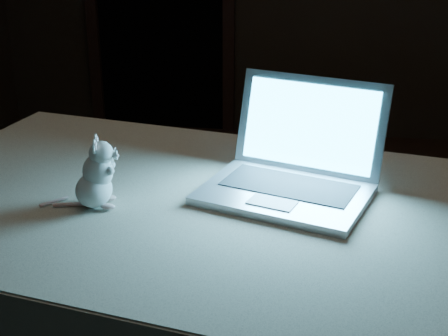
# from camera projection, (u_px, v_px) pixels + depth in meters

# --- Properties ---
(table) EXTENTS (1.64, 1.21, 0.80)m
(table) POSITION_uv_depth(u_px,v_px,m) (182.00, 324.00, 1.89)
(table) COLOR black
(table) RESTS_ON floor
(tablecloth) EXTENTS (1.75, 1.30, 0.12)m
(tablecloth) POSITION_uv_depth(u_px,v_px,m) (169.00, 218.00, 1.75)
(tablecloth) COLOR beige
(tablecloth) RESTS_ON table
(laptop) EXTENTS (0.52, 0.49, 0.29)m
(laptop) POSITION_uv_depth(u_px,v_px,m) (286.00, 147.00, 1.68)
(laptop) COLOR silver
(laptop) RESTS_ON tablecloth
(plush_mouse) EXTENTS (0.15, 0.15, 0.19)m
(plush_mouse) POSITION_uv_depth(u_px,v_px,m) (93.00, 173.00, 1.66)
(plush_mouse) COLOR silver
(plush_mouse) RESTS_ON tablecloth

